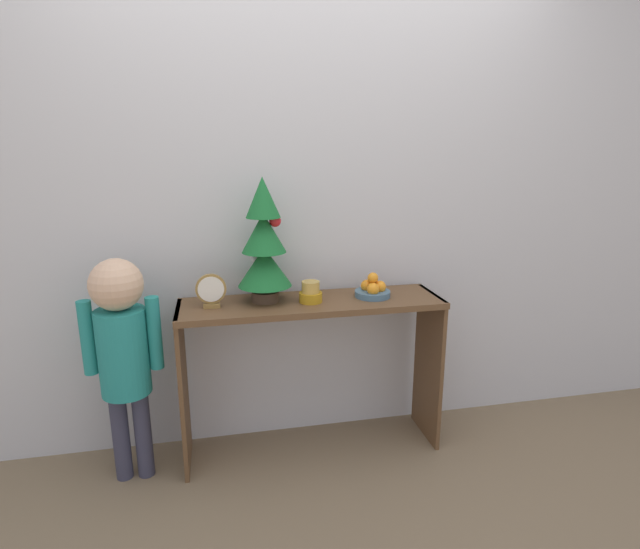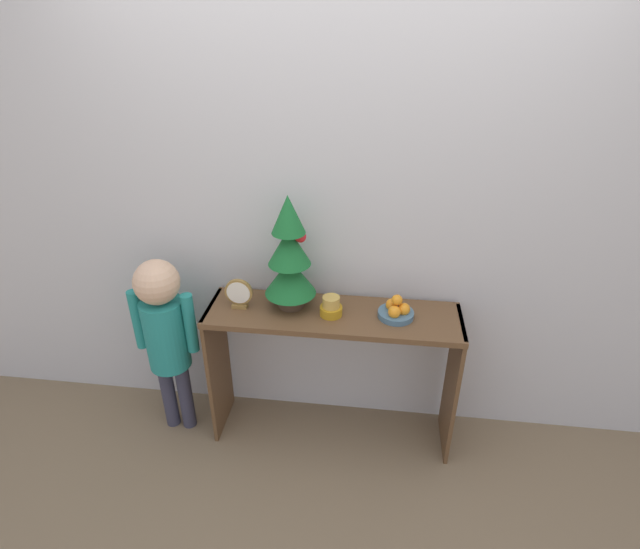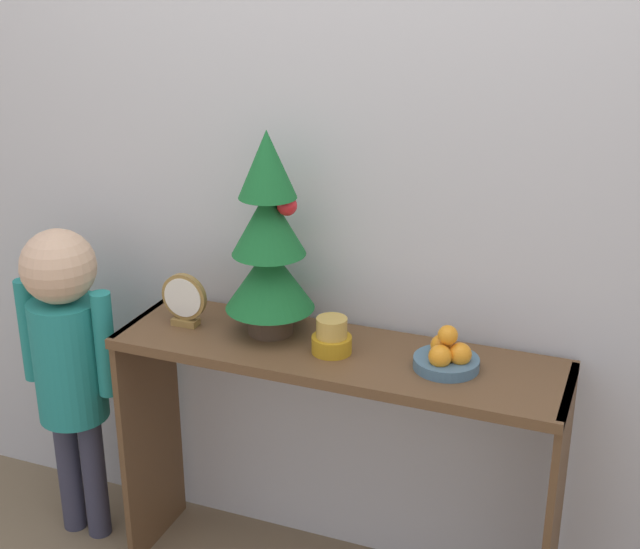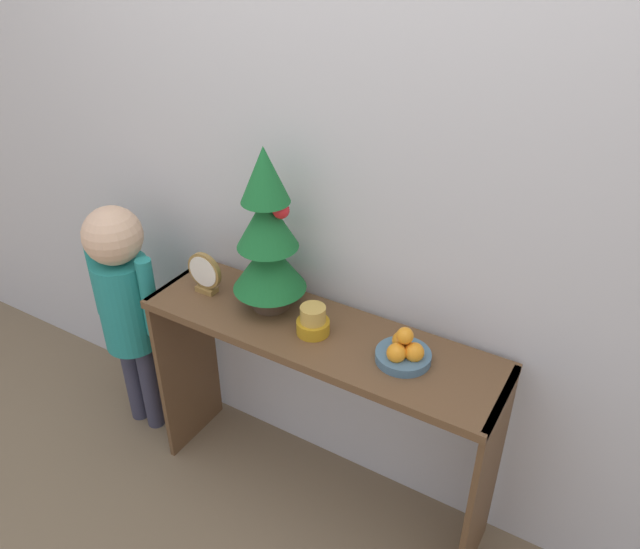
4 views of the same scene
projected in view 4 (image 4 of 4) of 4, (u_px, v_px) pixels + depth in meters
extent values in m
plane|color=#7A664C|center=(294.00, 523.00, 2.37)|extent=(12.00, 12.00, 0.00)
cube|color=silver|center=(353.00, 182.00, 2.00)|extent=(7.00, 0.05, 2.50)
cube|color=brown|center=(318.00, 334.00, 2.09)|extent=(1.27, 0.36, 0.03)
cube|color=brown|center=(188.00, 361.00, 2.56)|extent=(0.02, 0.33, 0.80)
cube|color=brown|center=(483.00, 489.00, 2.02)|extent=(0.02, 0.33, 0.80)
cylinder|color=#4C3828|center=(271.00, 300.00, 2.19)|extent=(0.13, 0.13, 0.05)
cylinder|color=brown|center=(270.00, 289.00, 2.17)|extent=(0.02, 0.02, 0.04)
cone|color=#19662D|center=(269.00, 264.00, 2.11)|extent=(0.26, 0.26, 0.19)
cone|color=#19662D|center=(267.00, 221.00, 2.03)|extent=(0.21, 0.21, 0.19)
cone|color=#19662D|center=(264.00, 174.00, 1.94)|extent=(0.16, 0.16, 0.19)
sphere|color=silver|center=(270.00, 248.00, 2.16)|extent=(0.05, 0.05, 0.05)
sphere|color=#2D4CA8|center=(258.00, 239.00, 2.01)|extent=(0.04, 0.04, 0.04)
sphere|color=red|center=(281.00, 210.00, 1.98)|extent=(0.06, 0.06, 0.06)
cylinder|color=#476B84|center=(403.00, 356.00, 1.94)|extent=(0.18, 0.18, 0.03)
sphere|color=orange|center=(414.00, 352.00, 1.91)|extent=(0.06, 0.06, 0.06)
sphere|color=orange|center=(402.00, 341.00, 1.95)|extent=(0.06, 0.06, 0.06)
sphere|color=orange|center=(396.00, 353.00, 1.90)|extent=(0.06, 0.06, 0.06)
sphere|color=orange|center=(405.00, 336.00, 1.90)|extent=(0.05, 0.05, 0.05)
cylinder|color=#B78419|center=(313.00, 327.00, 2.06)|extent=(0.11, 0.11, 0.05)
cylinder|color=gold|center=(313.00, 314.00, 2.03)|extent=(0.09, 0.09, 0.05)
cube|color=olive|center=(207.00, 289.00, 2.28)|extent=(0.08, 0.04, 0.02)
cylinder|color=olive|center=(205.00, 271.00, 2.23)|extent=(0.14, 0.02, 0.14)
cylinder|color=white|center=(203.00, 272.00, 2.23)|extent=(0.12, 0.00, 0.12)
cylinder|color=#38384C|center=(134.00, 378.00, 2.74)|extent=(0.08, 0.08, 0.44)
cylinder|color=#38384C|center=(150.00, 386.00, 2.70)|extent=(0.08, 0.08, 0.44)
cylinder|color=teal|center=(126.00, 304.00, 2.50)|extent=(0.22, 0.22, 0.39)
sphere|color=#E0B28E|center=(113.00, 236.00, 2.34)|extent=(0.23, 0.23, 0.23)
cylinder|color=teal|center=(98.00, 278.00, 2.52)|extent=(0.06, 0.06, 0.34)
cylinder|color=teal|center=(149.00, 298.00, 2.40)|extent=(0.06, 0.06, 0.34)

